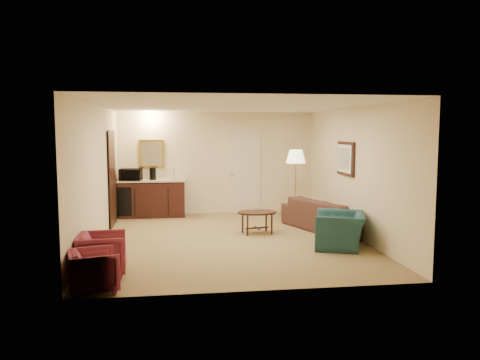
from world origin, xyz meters
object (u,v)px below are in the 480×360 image
object	(u,v)px
wetbar_cabinet	(152,198)
floor_lamp	(295,186)
rose_chair_far	(94,269)
microwave	(131,173)
waste_bin	(179,211)
coffee_table	(257,223)
sofa	(328,210)
rose_chair_near	(102,252)
coffee_maker	(153,174)
teal_armchair	(340,224)

from	to	relation	value
wetbar_cabinet	floor_lamp	xyz separation A→B (m)	(3.35, -1.16, 0.39)
rose_chair_far	microwave	distance (m)	5.46
waste_bin	microwave	bearing A→B (deg)	179.41
coffee_table	floor_lamp	xyz separation A→B (m)	(1.10, 1.11, 0.62)
sofa	wetbar_cabinet	bearing A→B (deg)	39.74
rose_chair_near	waste_bin	xyz separation A→B (m)	(1.15, 4.65, -0.22)
microwave	coffee_maker	xyz separation A→B (m)	(0.53, 0.07, -0.03)
wetbar_cabinet	rose_chair_far	distance (m)	5.48
sofa	rose_chair_near	world-z (taller)	sofa
sofa	teal_armchair	bearing A→B (deg)	149.73
rose_chair_near	waste_bin	bearing A→B (deg)	-19.04
rose_chair_far	microwave	world-z (taller)	microwave
wetbar_cabinet	coffee_table	size ratio (longest dim) A/B	2.03
wetbar_cabinet	rose_chair_near	world-z (taller)	wetbar_cabinet
coffee_table	microwave	bearing A→B (deg)	141.17
teal_armchair	floor_lamp	world-z (taller)	floor_lamp
teal_armchair	sofa	bearing A→B (deg)	-170.13
microwave	coffee_maker	distance (m)	0.53
rose_chair_near	floor_lamp	distance (m)	5.27
sofa	rose_chair_near	distance (m)	4.99
sofa	coffee_maker	bearing A→B (deg)	39.41
coffee_maker	rose_chair_far	bearing A→B (deg)	-85.59
rose_chair_near	rose_chair_far	size ratio (longest dim) A/B	1.12
microwave	waste_bin	bearing A→B (deg)	6.58
teal_armchair	rose_chair_near	size ratio (longest dim) A/B	1.42
waste_bin	microwave	size ratio (longest dim) A/B	0.50
sofa	teal_armchair	xyz separation A→B (m)	(-0.25, -1.44, -0.01)
rose_chair_near	floor_lamp	bearing A→B (deg)	-52.42
rose_chair_near	waste_bin	distance (m)	4.80
waste_bin	microwave	xyz separation A→B (m)	(-1.15, 0.01, 0.97)
wetbar_cabinet	microwave	xyz separation A→B (m)	(-0.50, -0.06, 0.64)
rose_chair_far	waste_bin	world-z (taller)	rose_chair_far
teal_armchair	rose_chair_far	xyz separation A→B (m)	(-4.05, -1.84, -0.12)
floor_lamp	waste_bin	world-z (taller)	floor_lamp
coffee_table	floor_lamp	size ratio (longest dim) A/B	0.47
floor_lamp	waste_bin	xyz separation A→B (m)	(-2.70, 1.09, -0.72)
rose_chair_near	coffee_table	distance (m)	3.68
coffee_table	microwave	size ratio (longest dim) A/B	1.55
wetbar_cabinet	sofa	xyz separation A→B (m)	(3.80, -2.18, -0.02)
rose_chair_far	coffee_table	bearing A→B (deg)	-56.38
wetbar_cabinet	microwave	size ratio (longest dim) A/B	3.14
sofa	teal_armchair	size ratio (longest dim) A/B	2.30
rose_chair_far	coffee_maker	size ratio (longest dim) A/B	2.08
waste_bin	floor_lamp	bearing A→B (deg)	-22.05
sofa	rose_chair_far	size ratio (longest dim) A/B	3.63
wetbar_cabinet	coffee_table	bearing A→B (deg)	-45.27
sofa	floor_lamp	bearing A→B (deg)	3.45
rose_chair_far	sofa	bearing A→B (deg)	-68.28
teal_armchair	rose_chair_far	size ratio (longest dim) A/B	1.58
sofa	rose_chair_near	size ratio (longest dim) A/B	3.26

